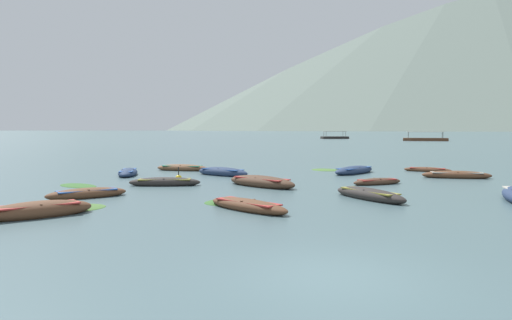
{
  "coord_description": "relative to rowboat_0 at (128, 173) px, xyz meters",
  "views": [
    {
      "loc": [
        -1.72,
        -9.24,
        2.98
      ],
      "look_at": [
        -0.86,
        28.24,
        0.5
      ],
      "focal_mm": 32.79,
      "sensor_mm": 36.0,
      "label": 1
    }
  ],
  "objects": [
    {
      "name": "rowboat_5",
      "position": [
        12.88,
        -10.57,
        0.01
      ],
      "size": [
        2.77,
        4.1,
        0.59
      ],
      "color": "#2D2826",
      "rests_on": "ground"
    },
    {
      "name": "ferry_1",
      "position": [
        35.21,
        113.53,
        0.27
      ],
      "size": [
        8.49,
        4.3,
        2.54
      ],
      "color": "#2D2826",
      "rests_on": "ground"
    },
    {
      "name": "rowboat_1",
      "position": [
        7.68,
        -13.12,
        -0.02
      ],
      "size": [
        3.41,
        3.55,
        0.5
      ],
      "color": "brown",
      "rests_on": "ground"
    },
    {
      "name": "weed_patch_0",
      "position": [
        13.44,
        3.58,
        -0.18
      ],
      "size": [
        2.75,
        2.89,
        0.14
      ],
      "primitive_type": "ellipsoid",
      "rotation": [
        0.0,
        0.0,
        0.5
      ],
      "color": "#477033",
      "rests_on": "ground"
    },
    {
      "name": "rowboat_12",
      "position": [
        20.49,
        -2.13,
        -0.0
      ],
      "size": [
        4.21,
        2.0,
        0.55
      ],
      "color": "brown",
      "rests_on": "ground"
    },
    {
      "name": "mountain_1",
      "position": [
        -483.89,
        1393.04,
        118.18
      ],
      "size": [
        797.02,
        797.02,
        236.72
      ],
      "primitive_type": "cone",
      "color": "#4C5B56",
      "rests_on": "ground"
    },
    {
      "name": "weed_patch_1",
      "position": [
        -1.22,
        -5.6,
        -0.18
      ],
      "size": [
        3.0,
        2.9,
        0.14
      ],
      "primitive_type": "ellipsoid",
      "rotation": [
        0.0,
        0.0,
        0.84
      ],
      "color": "#38662D",
      "rests_on": "ground"
    },
    {
      "name": "rowboat_10",
      "position": [
        14.72,
        -5.26,
        -0.04
      ],
      "size": [
        3.14,
        1.94,
        0.43
      ],
      "color": "#4C3323",
      "rests_on": "ground"
    },
    {
      "name": "rowboat_3",
      "position": [
        6.12,
        -0.19,
        0.03
      ],
      "size": [
        3.93,
        3.53,
        0.66
      ],
      "color": "navy",
      "rests_on": "ground"
    },
    {
      "name": "ground_plane",
      "position": [
        9.31,
        1479.03,
        -0.18
      ],
      "size": [
        6000.0,
        6000.0,
        0.0
      ],
      "primitive_type": "plane",
      "color": "#476066"
    },
    {
      "name": "rowboat_6",
      "position": [
        8.43,
        -5.96,
        0.04
      ],
      "size": [
        4.09,
        4.19,
        0.7
      ],
      "color": "#4C3323",
      "rests_on": "ground"
    },
    {
      "name": "rowboat_2",
      "position": [
        3.04,
        3.46,
        0.0
      ],
      "size": [
        4.04,
        2.14,
        0.56
      ],
      "color": "brown",
      "rests_on": "ground"
    },
    {
      "name": "weed_patch_3",
      "position": [
        6.87,
        -11.36,
        -0.18
      ],
      "size": [
        2.66,
        2.65,
        0.14
      ],
      "primitive_type": "ellipsoid",
      "rotation": [
        0.0,
        0.0,
        0.72
      ],
      "color": "#38662D",
      "rests_on": "ground"
    },
    {
      "name": "weed_patch_4",
      "position": [
        1.24,
        -12.62,
        -0.18
      ],
      "size": [
        2.8,
        2.77,
        0.14
      ],
      "primitive_type": "ellipsoid",
      "rotation": [
        0.0,
        0.0,
        0.72
      ],
      "color": "#477033",
      "rests_on": "ground"
    },
    {
      "name": "rowboat_11",
      "position": [
        0.53,
        -14.28,
        0.03
      ],
      "size": [
        3.58,
        3.1,
        0.67
      ],
      "color": "brown",
      "rests_on": "ground"
    },
    {
      "name": "rowboat_8",
      "position": [
        20.38,
        2.15,
        -0.05
      ],
      "size": [
        3.18,
        2.28,
        0.4
      ],
      "color": "brown",
      "rests_on": "ground"
    },
    {
      "name": "rowboat_4",
      "position": [
        14.93,
        0.99,
        0.02
      ],
      "size": [
        3.96,
        4.19,
        0.62
      ],
      "color": "navy",
      "rests_on": "ground"
    },
    {
      "name": "ferry_0",
      "position": [
        53.45,
        87.79,
        0.27
      ],
      "size": [
        11.43,
        6.98,
        2.54
      ],
      "color": "brown",
      "rests_on": "ground"
    },
    {
      "name": "mountain_2",
      "position": [
        289.31,
        1301.34,
        100.62
      ],
      "size": [
        823.23,
        823.23,
        201.59
      ],
      "primitive_type": "cone",
      "color": "#4C5B56",
      "rests_on": "ground"
    },
    {
      "name": "mountain_3",
      "position": [
        706.98,
        1385.04,
        274.08
      ],
      "size": [
        1927.47,
        1927.47,
        548.51
      ],
      "primitive_type": "cone",
      "color": "slate",
      "rests_on": "ground"
    },
    {
      "name": "mooring_buoy",
      "position": [
        3.63,
        -2.58,
        -0.09
      ],
      "size": [
        0.38,
        0.38,
        0.86
      ],
      "color": "yellow",
      "rests_on": "ground"
    },
    {
      "name": "rowboat_0",
      "position": [
        0.0,
        0.0,
        0.0
      ],
      "size": [
        1.63,
        3.94,
        0.56
      ],
      "color": "navy",
      "rests_on": "ground"
    },
    {
      "name": "rowboat_7",
      "position": [
        3.32,
        -5.54,
        -0.0
      ],
      "size": [
        3.78,
        1.09,
        0.55
      ],
      "color": "#2D2826",
      "rests_on": "ground"
    },
    {
      "name": "rowboat_13",
      "position": [
        0.67,
        -9.82,
        -0.01
      ],
      "size": [
        3.47,
        2.73,
        0.53
      ],
      "color": "brown",
      "rests_on": "ground"
    }
  ]
}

